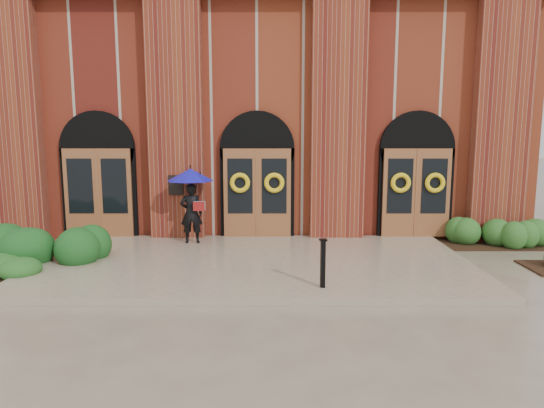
{
  "coord_description": "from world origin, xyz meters",
  "views": [
    {
      "loc": [
        0.43,
        -10.88,
        3.16
      ],
      "look_at": [
        0.42,
        1.0,
        1.34
      ],
      "focal_mm": 32.0,
      "sensor_mm": 36.0,
      "label": 1
    }
  ],
  "objects_px": {
    "man_with_umbrella": "(191,191)",
    "hedge_wall_right": "(487,233)",
    "hedge_wall_left": "(35,244)",
    "metal_post": "(323,262)"
  },
  "relations": [
    {
      "from": "hedge_wall_right",
      "to": "hedge_wall_left",
      "type": "bearing_deg",
      "value": -171.68
    },
    {
      "from": "man_with_umbrella",
      "to": "metal_post",
      "type": "relative_size",
      "value": 2.09
    },
    {
      "from": "metal_post",
      "to": "hedge_wall_right",
      "type": "relative_size",
      "value": 0.34
    },
    {
      "from": "hedge_wall_left",
      "to": "metal_post",
      "type": "bearing_deg",
      "value": -19.47
    },
    {
      "from": "man_with_umbrella",
      "to": "metal_post",
      "type": "height_order",
      "value": "man_with_umbrella"
    },
    {
      "from": "man_with_umbrella",
      "to": "hedge_wall_left",
      "type": "height_order",
      "value": "man_with_umbrella"
    },
    {
      "from": "man_with_umbrella",
      "to": "metal_post",
      "type": "distance_m",
      "value": 4.98
    },
    {
      "from": "man_with_umbrella",
      "to": "hedge_wall_right",
      "type": "distance_m",
      "value": 8.18
    },
    {
      "from": "man_with_umbrella",
      "to": "hedge_wall_left",
      "type": "xyz_separation_m",
      "value": [
        -3.54,
        -1.4,
        -1.11
      ]
    },
    {
      "from": "metal_post",
      "to": "hedge_wall_left",
      "type": "xyz_separation_m",
      "value": [
        -6.68,
        2.36,
        -0.21
      ]
    }
  ]
}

